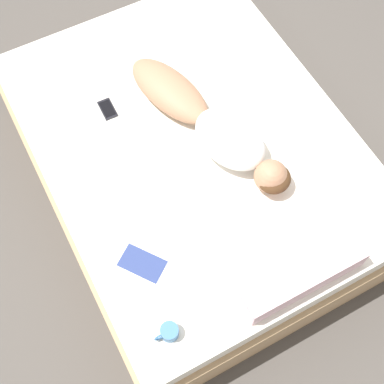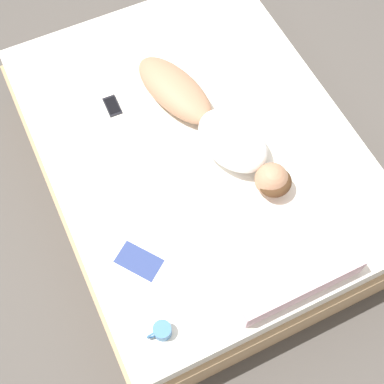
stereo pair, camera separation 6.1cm
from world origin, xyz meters
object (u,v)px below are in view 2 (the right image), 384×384
Objects in this scene: coffee_mug at (162,331)px; open_magazine at (149,245)px; cell_phone at (112,106)px; person at (215,126)px.

open_magazine is at bearing -105.27° from coffee_mug.
open_magazine is 0.94m from cell_phone.
person is at bearing -129.23° from coffee_mug.
coffee_mug is (0.75, 0.91, -0.06)m from person.
cell_phone is (-0.28, -1.37, -0.03)m from coffee_mug.
cell_phone is at bearing -59.97° from person.
open_magazine is 3.55× the size of cell_phone.
person is 0.66m from cell_phone.
person is at bearing 137.32° from cell_phone.
cell_phone is at bearing -135.72° from open_magazine.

